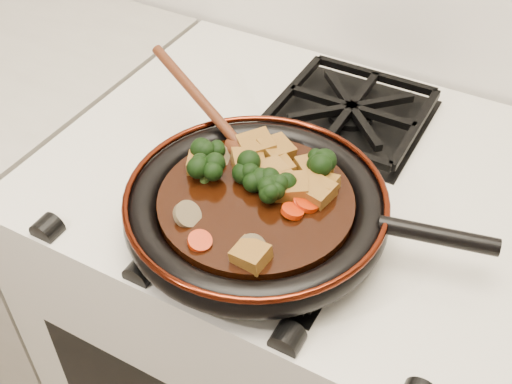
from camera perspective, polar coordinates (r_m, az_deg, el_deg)
The scene contains 31 objects.
stove at distance 1.27m, azimuth 3.80°, elevation -13.45°, with size 0.76×0.60×0.90m, color beige.
burner_grate_front at distance 0.83m, azimuth 1.00°, elevation -2.84°, with size 0.23×0.23×0.03m, color black, non-canonical shape.
burner_grate_back at distance 1.03m, azimuth 8.43°, elevation 7.05°, with size 0.23×0.23×0.03m, color black, non-canonical shape.
skillet at distance 0.81m, azimuth 0.15°, elevation -1.38°, with size 0.46×0.34×0.05m.
braising_sauce at distance 0.81m, azimuth 0.00°, elevation -1.09°, with size 0.25×0.25×0.02m, color black.
tofu_cube_0 at distance 0.86m, azimuth 1.77°, elevation 3.71°, with size 0.04×0.04×0.02m, color brown.
tofu_cube_1 at distance 0.84m, azimuth -0.71°, elevation 2.68°, with size 0.04×0.04×0.02m, color brown.
tofu_cube_2 at distance 0.84m, azimuth -4.87°, elevation 2.55°, with size 0.04×0.04×0.02m, color brown.
tofu_cube_3 at distance 0.83m, azimuth 5.10°, elevation 2.08°, with size 0.04×0.04×0.02m, color brown.
tofu_cube_4 at distance 0.80m, azimuth 3.16°, elevation 0.35°, with size 0.04×0.04×0.02m, color brown.
tofu_cube_5 at distance 0.82m, azimuth 1.56°, elevation 1.59°, with size 0.04×0.04×0.02m, color brown.
tofu_cube_6 at distance 0.81m, azimuth 5.90°, elevation 0.60°, with size 0.04×0.04×0.02m, color brown.
tofu_cube_7 at distance 0.72m, azimuth -0.46°, elevation -5.65°, with size 0.04×0.03×0.02m, color brown.
tofu_cube_8 at distance 0.83m, azimuth 2.18°, elevation 2.11°, with size 0.04×0.03×0.02m, color brown.
tofu_cube_9 at distance 0.80m, azimuth 5.28°, elevation 0.07°, with size 0.04×0.04×0.02m, color brown.
tofu_cube_10 at distance 0.86m, azimuth 0.05°, elevation 4.04°, with size 0.04×0.05×0.02m, color brown.
broccoli_floret_0 at distance 0.81m, azimuth -0.53°, elevation 1.39°, with size 0.06×0.06×0.05m, color black, non-canonical shape.
broccoli_floret_1 at distance 0.80m, azimuth 0.81°, elevation 0.20°, with size 0.06×0.06×0.05m, color black, non-canonical shape.
broccoli_floret_2 at distance 0.83m, azimuth 5.29°, elevation 2.52°, with size 0.06×0.06×0.06m, color black, non-canonical shape.
broccoli_floret_3 at distance 0.85m, azimuth -3.97°, elevation 3.54°, with size 0.06×0.06×0.06m, color black, non-canonical shape.
broccoli_floret_4 at distance 0.80m, azimuth 1.58°, elevation 0.44°, with size 0.06×0.06×0.05m, color black, non-canonical shape.
broccoli_floret_5 at distance 0.82m, azimuth -4.58°, elevation 1.60°, with size 0.06×0.06×0.05m, color black, non-canonical shape.
carrot_coin_0 at distance 0.79m, azimuth 4.27°, elevation -0.83°, with size 0.03×0.03×0.01m, color #BB2405.
carrot_coin_1 at distance 0.86m, azimuth 2.64°, elevation 3.73°, with size 0.03×0.03×0.01m, color #BB2405.
carrot_coin_2 at distance 0.79m, azimuth 4.60°, elevation -0.96°, with size 0.03×0.03×0.01m, color #BB2405.
carrot_coin_3 at distance 0.78m, azimuth 3.26°, elevation -1.71°, with size 0.03×0.03×0.01m, color #BB2405.
carrot_coin_4 at distance 0.75m, azimuth -5.02°, elevation -4.38°, with size 0.03×0.03×0.01m, color #BB2405.
mushroom_slice_0 at distance 0.73m, azimuth -0.38°, elevation -5.02°, with size 0.03×0.03×0.01m, color brown.
mushroom_slice_1 at distance 0.85m, azimuth -3.21°, elevation 3.29°, with size 0.03×0.03×0.01m, color brown.
mushroom_slice_2 at distance 0.77m, azimuth -6.12°, elevation -2.00°, with size 0.03×0.03×0.01m, color brown.
wooden_spoon at distance 0.89m, azimuth -3.46°, elevation 6.48°, with size 0.14×0.08×0.21m.
Camera 1 is at (0.27, 1.04, 1.51)m, focal length 45.00 mm.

